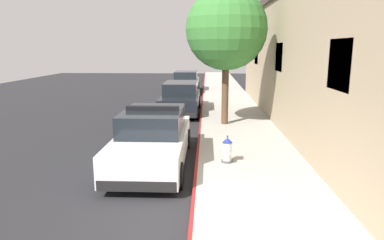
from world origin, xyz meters
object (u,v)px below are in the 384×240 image
object	(u,v)px
police_cruiser	(153,139)
fire_hydrant	(227,150)
parked_car_silver_ahead	(181,98)
parked_car_dark_far	(186,82)
street_tree	(226,30)

from	to	relation	value
police_cruiser	fire_hydrant	xyz separation A→B (m)	(2.09, -0.23, -0.23)
police_cruiser	parked_car_silver_ahead	world-z (taller)	police_cruiser
parked_car_dark_far	fire_hydrant	distance (m)	17.05
street_tree	fire_hydrant	bearing A→B (deg)	-92.00
parked_car_dark_far	fire_hydrant	size ratio (longest dim) A/B	6.37
parked_car_silver_ahead	police_cruiser	bearing A→B (deg)	-91.22
parked_car_silver_ahead	fire_hydrant	xyz separation A→B (m)	(1.92, -8.40, -0.23)
police_cruiser	parked_car_silver_ahead	distance (m)	8.18
fire_hydrant	street_tree	world-z (taller)	street_tree
parked_car_dark_far	street_tree	world-z (taller)	street_tree
parked_car_silver_ahead	street_tree	size ratio (longest dim) A/B	0.88
fire_hydrant	street_tree	size ratio (longest dim) A/B	0.14
police_cruiser	fire_hydrant	bearing A→B (deg)	-6.26
parked_car_silver_ahead	parked_car_dark_far	xyz separation A→B (m)	(-0.24, 8.50, 0.00)
parked_car_silver_ahead	street_tree	world-z (taller)	street_tree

